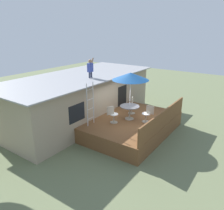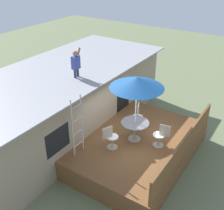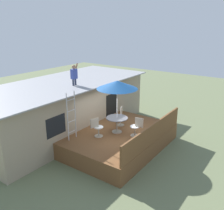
{
  "view_description": "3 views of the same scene",
  "coord_description": "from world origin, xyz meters",
  "px_view_note": "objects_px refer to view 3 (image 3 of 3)",
  "views": [
    {
      "loc": [
        -9.9,
        -5.67,
        5.49
      ],
      "look_at": [
        -0.33,
        0.97,
        1.49
      ],
      "focal_mm": 36.11,
      "sensor_mm": 36.0,
      "label": 1
    },
    {
      "loc": [
        -7.78,
        -4.08,
        7.05
      ],
      "look_at": [
        -0.18,
        0.94,
        2.06
      ],
      "focal_mm": 45.06,
      "sensor_mm": 36.0,
      "label": 2
    },
    {
      "loc": [
        -9.19,
        -6.22,
        5.82
      ],
      "look_at": [
        0.17,
        0.45,
        2.03
      ],
      "focal_mm": 40.02,
      "sensor_mm": 36.0,
      "label": 3
    }
  ],
  "objects_px": {
    "patio_table": "(117,121)",
    "patio_chair_left": "(97,127)",
    "patio_umbrella": "(117,85)",
    "person_figure": "(74,74)",
    "patio_chair_right": "(121,116)",
    "patio_chair_near": "(136,127)",
    "step_ladder": "(71,116)"
  },
  "relations": [
    {
      "from": "patio_table",
      "to": "patio_umbrella",
      "type": "distance_m",
      "value": 1.76
    },
    {
      "from": "patio_umbrella",
      "to": "person_figure",
      "type": "distance_m",
      "value": 2.61
    },
    {
      "from": "patio_chair_left",
      "to": "patio_chair_near",
      "type": "relative_size",
      "value": 1.0
    },
    {
      "from": "patio_chair_near",
      "to": "step_ladder",
      "type": "bearing_deg",
      "value": 32.17
    },
    {
      "from": "patio_table",
      "to": "patio_chair_left",
      "type": "height_order",
      "value": "patio_chair_left"
    },
    {
      "from": "patio_chair_right",
      "to": "person_figure",
      "type": "bearing_deg",
      "value": -89.44
    },
    {
      "from": "patio_chair_left",
      "to": "patio_chair_right",
      "type": "xyz_separation_m",
      "value": [
        1.82,
        -0.09,
        0.0
      ]
    },
    {
      "from": "person_figure",
      "to": "patio_chair_left",
      "type": "distance_m",
      "value": 3.14
    },
    {
      "from": "step_ladder",
      "to": "patio_chair_left",
      "type": "relative_size",
      "value": 2.39
    },
    {
      "from": "patio_umbrella",
      "to": "person_figure",
      "type": "bearing_deg",
      "value": 91.72
    },
    {
      "from": "patio_table",
      "to": "patio_chair_left",
      "type": "relative_size",
      "value": 1.13
    },
    {
      "from": "patio_umbrella",
      "to": "patio_chair_near",
      "type": "xyz_separation_m",
      "value": [
        0.15,
        -0.99,
        -1.89
      ]
    },
    {
      "from": "patio_chair_left",
      "to": "patio_umbrella",
      "type": "bearing_deg",
      "value": -0.0
    },
    {
      "from": "patio_table",
      "to": "patio_chair_near",
      "type": "height_order",
      "value": "patio_chair_near"
    },
    {
      "from": "patio_umbrella",
      "to": "patio_chair_left",
      "type": "distance_m",
      "value": 2.16
    },
    {
      "from": "patio_table",
      "to": "patio_chair_right",
      "type": "distance_m",
      "value": 0.95
    },
    {
      "from": "step_ladder",
      "to": "patio_chair_near",
      "type": "height_order",
      "value": "step_ladder"
    },
    {
      "from": "patio_chair_right",
      "to": "patio_chair_left",
      "type": "bearing_deg",
      "value": -25.32
    },
    {
      "from": "person_figure",
      "to": "patio_chair_near",
      "type": "distance_m",
      "value": 4.18
    },
    {
      "from": "patio_chair_near",
      "to": "patio_table",
      "type": "bearing_deg",
      "value": -0.0
    },
    {
      "from": "patio_chair_right",
      "to": "patio_chair_near",
      "type": "xyz_separation_m",
      "value": [
        -0.72,
        -1.35,
        0.0
      ]
    },
    {
      "from": "person_figure",
      "to": "step_ladder",
      "type": "bearing_deg",
      "value": -141.3
    },
    {
      "from": "step_ladder",
      "to": "patio_chair_near",
      "type": "distance_m",
      "value": 3.01
    },
    {
      "from": "patio_umbrella",
      "to": "step_ladder",
      "type": "bearing_deg",
      "value": 144.81
    },
    {
      "from": "patio_chair_right",
      "to": "patio_table",
      "type": "bearing_deg",
      "value": 0.0
    },
    {
      "from": "patio_table",
      "to": "patio_umbrella",
      "type": "height_order",
      "value": "patio_umbrella"
    },
    {
      "from": "patio_chair_near",
      "to": "person_figure",
      "type": "bearing_deg",
      "value": -4.76
    },
    {
      "from": "patio_umbrella",
      "to": "patio_chair_left",
      "type": "height_order",
      "value": "patio_umbrella"
    },
    {
      "from": "person_figure",
      "to": "patio_umbrella",
      "type": "bearing_deg",
      "value": -88.28
    },
    {
      "from": "person_figure",
      "to": "patio_chair_right",
      "type": "distance_m",
      "value": 3.23
    },
    {
      "from": "person_figure",
      "to": "patio_table",
      "type": "bearing_deg",
      "value": -88.28
    },
    {
      "from": "patio_table",
      "to": "patio_chair_near",
      "type": "bearing_deg",
      "value": -81.69
    }
  ]
}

